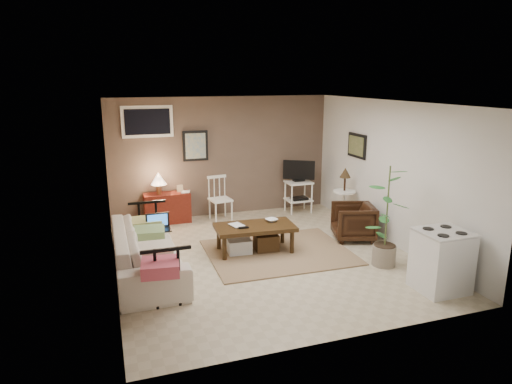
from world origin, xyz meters
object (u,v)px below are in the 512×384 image
object	(u,v)px
side_table	(344,190)
armchair	(353,220)
coffee_table	(254,236)
spindle_chair	(220,200)
potted_plant	(387,213)
tv_stand	(299,185)
stove	(441,261)
red_console	(166,205)
sofa	(146,243)

from	to	relation	value
side_table	armchair	xyz separation A→B (m)	(-0.24, -0.76, -0.35)
coffee_table	armchair	size ratio (longest dim) A/B	1.89
spindle_chair	side_table	distance (m)	2.43
side_table	potted_plant	world-z (taller)	potted_plant
tv_stand	potted_plant	distance (m)	3.01
stove	side_table	bearing A→B (deg)	86.81
red_console	side_table	xyz separation A→B (m)	(3.18, -1.25, 0.34)
red_console	potted_plant	world-z (taller)	potted_plant
sofa	stove	world-z (taller)	sofa
spindle_chair	potted_plant	bearing A→B (deg)	-59.65
coffee_table	red_console	xyz separation A→B (m)	(-1.12, 2.04, 0.08)
red_console	side_table	bearing A→B (deg)	-21.46
armchair	side_table	bearing A→B (deg)	-179.96
coffee_table	stove	xyz separation A→B (m)	(1.90, -2.08, 0.15)
sofa	red_console	xyz separation A→B (m)	(0.60, 2.32, -0.10)
tv_stand	potted_plant	bearing A→B (deg)	-88.54
tv_stand	stove	distance (m)	3.97
sofa	tv_stand	xyz separation A→B (m)	(3.33, 2.15, 0.13)
armchair	sofa	bearing A→B (deg)	-67.86
side_table	stove	bearing A→B (deg)	-93.19
red_console	stove	xyz separation A→B (m)	(3.02, -4.12, 0.06)
red_console	coffee_table	bearing A→B (deg)	-61.27
tv_stand	side_table	world-z (taller)	side_table
spindle_chair	potted_plant	distance (m)	3.52
potted_plant	tv_stand	bearing A→B (deg)	91.46
coffee_table	sofa	bearing A→B (deg)	-170.96
red_console	spindle_chair	bearing A→B (deg)	-8.52
coffee_table	tv_stand	bearing A→B (deg)	49.39
spindle_chair	potted_plant	size ratio (longest dim) A/B	0.56
coffee_table	red_console	world-z (taller)	red_console
sofa	side_table	bearing A→B (deg)	-74.31
red_console	potted_plant	distance (m)	4.26
spindle_chair	stove	distance (m)	4.44
sofa	armchair	distance (m)	3.56
red_console	spindle_chair	xyz separation A→B (m)	(1.04, -0.16, 0.06)
red_console	stove	bearing A→B (deg)	-53.74
coffee_table	potted_plant	size ratio (longest dim) A/B	0.84
coffee_table	red_console	size ratio (longest dim) A/B	1.29
coffee_table	armchair	world-z (taller)	armchair
spindle_chair	tv_stand	distance (m)	1.70
coffee_table	tv_stand	size ratio (longest dim) A/B	1.19
coffee_table	sofa	distance (m)	1.75
potted_plant	red_console	bearing A→B (deg)	131.46
coffee_table	stove	bearing A→B (deg)	-47.53
coffee_table	tv_stand	world-z (taller)	tv_stand
tv_stand	red_console	bearing A→B (deg)	176.47
potted_plant	coffee_table	bearing A→B (deg)	146.12
coffee_table	spindle_chair	distance (m)	1.89
tv_stand	stove	world-z (taller)	tv_stand
spindle_chair	armchair	xyz separation A→B (m)	(1.91, -1.86, -0.06)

